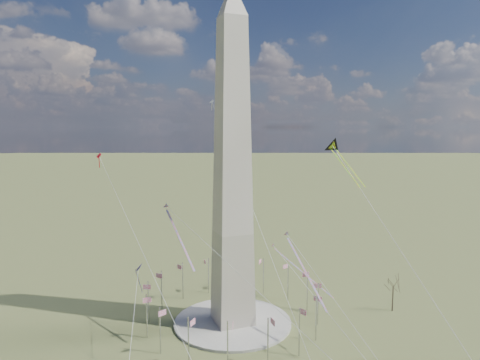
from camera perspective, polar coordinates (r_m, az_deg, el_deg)
name	(u,v)px	position (r m, az deg, el deg)	size (l,w,h in m)	color
ground	(233,323)	(138.78, -0.98, -18.55)	(2000.00, 2000.00, 0.00)	#596633
plaza	(233,322)	(138.61, -0.98, -18.40)	(36.00, 36.00, 0.80)	#B0ACA1
washington_monument	(232,168)	(125.72, -1.02, 1.57)	(15.56, 15.56, 100.00)	beige
flagpole_ring	(233,301)	(135.79, -0.99, -15.78)	(54.40, 54.40, 13.00)	#B1B3B8
tree_near	(393,284)	(151.81, 19.77, -12.97)	(7.26, 7.26, 12.71)	#4D3F2F
kite_delta_black	(335,149)	(149.88, 12.49, 4.10)	(6.80, 18.28, 15.20)	black
kite_diamond_purple	(139,271)	(132.75, -13.37, -11.78)	(2.30, 3.17, 9.28)	navy
kite_streamer_left	(299,258)	(128.87, 7.86, -10.30)	(2.26, 24.26, 16.67)	#FF4B28
kite_streamer_mid	(175,228)	(125.25, -8.65, -6.29)	(4.54, 21.77, 15.00)	#FF4B28
kite_streamer_right	(293,264)	(145.71, 7.11, -11.00)	(14.89, 18.15, 15.24)	#FF4B28
kite_small_red	(99,157)	(150.59, -18.29, 2.93)	(1.64, 1.80, 4.97)	red
kite_small_white	(212,103)	(171.04, -3.78, 10.26)	(1.29, 1.67, 4.31)	silver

